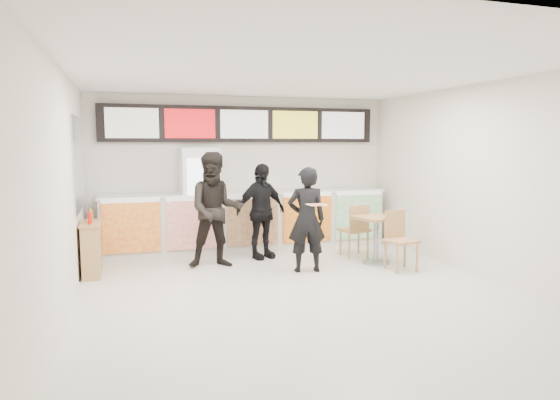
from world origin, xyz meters
name	(u,v)px	position (x,y,z in m)	size (l,w,h in m)	color
floor	(302,294)	(0.00, 0.00, 0.00)	(7.00, 7.00, 0.00)	beige
ceiling	(303,73)	(0.00, 0.00, 3.00)	(7.00, 7.00, 0.00)	white
wall_back	(243,172)	(0.00, 3.50, 1.50)	(6.00, 6.00, 0.00)	silver
wall_left	(62,193)	(-3.00, 0.00, 1.50)	(7.00, 7.00, 0.00)	silver
wall_right	(487,181)	(3.00, 0.00, 1.50)	(7.00, 7.00, 0.00)	silver
service_counter	(248,221)	(0.00, 3.09, 0.57)	(5.56, 0.77, 1.14)	silver
menu_board	(244,124)	(0.00, 3.41, 2.45)	(5.50, 0.14, 0.70)	black
drinks_fridge	(200,200)	(-0.93, 3.11, 1.00)	(0.70, 0.67, 2.00)	white
mirror_panel	(79,164)	(-2.99, 2.45, 1.75)	(0.01, 2.00, 1.50)	#B2B7BF
customer_main	(307,220)	(0.50, 1.16, 0.85)	(0.62, 0.41, 1.71)	black
customer_left	(216,210)	(-0.85, 1.90, 0.97)	(0.94, 0.73, 1.94)	black
customer_mid	(261,211)	(0.04, 2.30, 0.86)	(1.01, 0.42, 1.72)	black
pizza_slice	(317,204)	(0.50, 0.71, 1.16)	(0.36, 0.36, 0.02)	beige
cafe_table	(376,231)	(1.85, 1.33, 0.57)	(0.83, 1.73, 0.98)	tan
condiment_ledge	(92,248)	(-2.82, 1.93, 0.43)	(0.31, 0.76, 1.01)	tan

